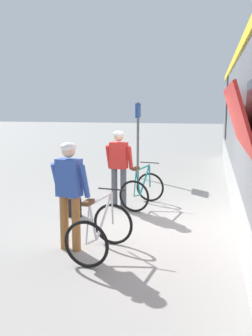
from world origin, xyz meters
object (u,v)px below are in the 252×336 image
cyclist_far_in_red (119,162)px  backpack_on_platform (75,207)px  platform_sign_post (138,127)px  bicycle_far_teal (142,189)px  bicycle_near_silver (100,231)px  cyclist_near_in_blue (69,186)px

cyclist_far_in_red → backpack_on_platform: size_ratio=4.40×
platform_sign_post → backpack_on_platform: bearing=-96.2°
bicycle_far_teal → platform_sign_post: (-0.77, 3.44, 1.22)m
bicycle_far_teal → bicycle_near_silver: bearing=-92.3°
cyclist_far_in_red → bicycle_far_teal: 0.85m
cyclist_near_in_blue → bicycle_near_silver: bearing=-13.1°
backpack_on_platform → cyclist_near_in_blue: bearing=-93.8°
cyclist_near_in_blue → bicycle_near_silver: (0.55, -0.13, -0.65)m
cyclist_near_in_blue → backpack_on_platform: cyclist_near_in_blue is taller
bicycle_far_teal → backpack_on_platform: (-1.26, -1.10, -0.20)m
backpack_on_platform → platform_sign_post: bearing=62.0°
bicycle_near_silver → platform_sign_post: 6.62m
cyclist_near_in_blue → bicycle_near_silver: cyclist_near_in_blue is taller
backpack_on_platform → bicycle_far_teal: bearing=19.4°
cyclist_near_in_blue → platform_sign_post: bearing=90.9°
cyclist_far_in_red → platform_sign_post: 3.63m
bicycle_near_silver → platform_sign_post: bearing=95.7°
cyclist_far_in_red → bicycle_near_silver: size_ratio=1.52×
bicycle_far_teal → backpack_on_platform: bearing=-138.8°
cyclist_near_in_blue → platform_sign_post: 6.37m
bicycle_near_silver → cyclist_far_in_red: bearing=97.9°
cyclist_far_in_red → bicycle_near_silver: cyclist_far_in_red is taller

